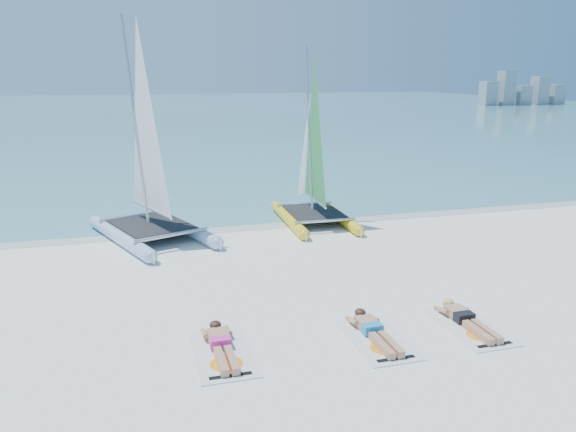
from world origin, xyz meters
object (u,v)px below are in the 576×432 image
(catamaran_yellow, at_px, (311,165))
(towel_a, at_px, (223,355))
(towel_c, at_px, (471,327))
(sunbather_a, at_px, (221,344))
(sunbather_b, at_px, (373,330))
(towel_b, at_px, (377,340))
(sunbather_c, at_px, (465,318))
(catamaran_blue, at_px, (147,171))

(catamaran_yellow, height_order, towel_a, catamaran_yellow)
(towel_c, bearing_deg, towel_a, 177.02)
(sunbather_a, xyz_separation_m, towel_c, (4.76, -0.44, -0.11))
(sunbather_b, bearing_deg, towel_b, -90.00)
(catamaran_yellow, xyz_separation_m, sunbather_a, (-4.37, -8.26, -1.71))
(catamaran_yellow, bearing_deg, towel_b, -98.17)
(towel_a, bearing_deg, towel_c, -2.98)
(catamaran_yellow, relative_size, sunbather_b, 3.36)
(towel_c, bearing_deg, catamaran_yellow, 92.59)
(sunbather_a, xyz_separation_m, sunbather_c, (4.76, -0.25, 0.00))
(sunbather_a, bearing_deg, catamaran_yellow, 62.15)
(catamaran_yellow, height_order, sunbather_c, catamaran_yellow)
(towel_b, height_order, sunbather_b, sunbather_b)
(sunbather_b, height_order, towel_c, sunbather_b)
(catamaran_yellow, distance_m, sunbather_c, 8.69)
(catamaran_blue, distance_m, sunbather_a, 7.83)
(sunbather_a, height_order, sunbather_b, same)
(towel_b, bearing_deg, catamaran_yellow, 79.89)
(towel_a, xyz_separation_m, sunbather_b, (2.82, -0.03, 0.11))
(catamaran_blue, bearing_deg, catamaran_yellow, -12.90)
(catamaran_blue, relative_size, sunbather_c, 3.85)
(towel_a, bearing_deg, towel_b, -4.59)
(sunbather_b, relative_size, towel_c, 0.93)
(towel_b, relative_size, towel_c, 1.00)
(catamaran_blue, relative_size, sunbather_b, 3.85)
(sunbather_a, xyz_separation_m, sunbather_b, (2.82, -0.23, 0.00))
(sunbather_a, bearing_deg, towel_b, -8.44)
(towel_b, height_order, towel_c, same)
(towel_b, xyz_separation_m, sunbather_c, (1.94, 0.17, 0.11))
(catamaran_blue, height_order, towel_a, catamaran_blue)
(sunbather_b, relative_size, sunbather_c, 1.00)
(catamaran_yellow, height_order, sunbather_b, catamaran_yellow)
(catamaran_yellow, height_order, towel_b, catamaran_yellow)
(sunbather_b, bearing_deg, sunbather_c, -0.64)
(sunbather_c, bearing_deg, catamaran_blue, 125.77)
(catamaran_yellow, bearing_deg, towel_a, -115.37)
(sunbather_a, bearing_deg, sunbather_c, -2.98)
(catamaran_yellow, bearing_deg, sunbather_c, -85.42)
(catamaran_blue, distance_m, sunbather_b, 8.81)
(towel_b, relative_size, sunbather_b, 1.07)
(sunbather_a, height_order, towel_b, sunbather_a)
(towel_a, xyz_separation_m, towel_b, (2.82, -0.23, 0.00))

